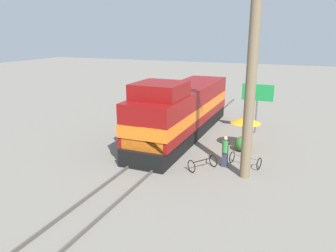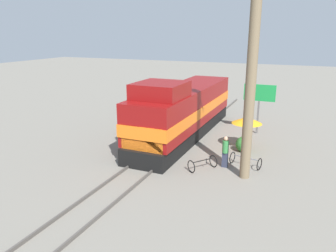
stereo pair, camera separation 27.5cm
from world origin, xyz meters
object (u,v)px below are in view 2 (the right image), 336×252
at_px(vendor_umbrella, 247,120).
at_px(billboard_sign, 259,96).
at_px(bicycle_spare, 203,164).
at_px(person_bystander, 225,151).
at_px(utility_pole, 251,76).
at_px(bicycle, 246,161).
at_px(locomotive, 183,111).

height_order(vendor_umbrella, billboard_sign, billboard_sign).
bearing_deg(vendor_umbrella, bicycle_spare, -109.13).
bearing_deg(person_bystander, billboard_sign, 85.20).
height_order(utility_pole, bicycle, utility_pole).
bearing_deg(bicycle_spare, bicycle, -109.98).
height_order(person_bystander, bicycle, person_bystander).
relative_size(billboard_sign, bicycle, 2.04).
xyz_separation_m(vendor_umbrella, bicycle, (0.55, -2.83, -1.52)).
xyz_separation_m(vendor_umbrella, person_bystander, (-0.46, -3.34, -0.92)).
bearing_deg(locomotive, billboard_sign, 33.19).
bearing_deg(vendor_umbrella, bicycle, -78.92).
distance_m(locomotive, billboard_sign, 5.56).
distance_m(billboard_sign, bicycle, 6.94).
bearing_deg(utility_pole, locomotive, 136.94).
distance_m(vendor_umbrella, bicycle, 3.26).
bearing_deg(bicycle, person_bystander, 130.74).
distance_m(person_bystander, bicycle_spare, 1.43).
relative_size(utility_pole, vendor_umbrella, 4.90).
bearing_deg(billboard_sign, bicycle, -86.25).
bearing_deg(locomotive, bicycle_spare, -58.18).
height_order(vendor_umbrella, bicycle, vendor_umbrella).
relative_size(bicycle, bicycle_spare, 1.08).
relative_size(vendor_umbrella, bicycle_spare, 1.29).
distance_m(locomotive, bicycle, 6.31).
bearing_deg(bicycle, bicycle_spare, 137.98).
height_order(vendor_umbrella, person_bystander, vendor_umbrella).
bearing_deg(bicycle_spare, person_bystander, -103.65).
height_order(billboard_sign, bicycle, billboard_sign).
height_order(locomotive, bicycle_spare, locomotive).
bearing_deg(bicycle, utility_pole, -157.23).
bearing_deg(utility_pole, billboard_sign, 94.65).
height_order(locomotive, person_bystander, locomotive).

